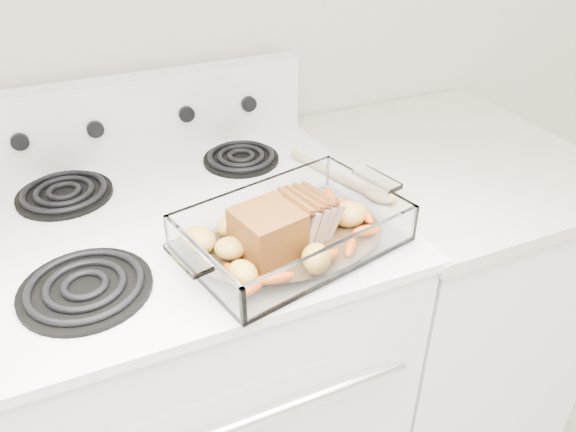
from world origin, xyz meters
name	(u,v)px	position (x,y,z in m)	size (l,w,h in m)	color
electric_range	(198,375)	(0.00, 1.66, 0.48)	(0.78, 0.70, 1.12)	white
counter_right	(429,302)	(0.67, 1.66, 0.47)	(0.58, 0.68, 0.93)	white
baking_dish	(293,236)	(0.16, 1.46, 0.96)	(0.36, 0.24, 0.07)	white
pork_roast	(278,226)	(0.13, 1.46, 0.99)	(0.19, 0.10, 0.08)	brown
roast_vegetables	(283,222)	(0.15, 1.50, 0.97)	(0.34, 0.19, 0.04)	#EA5512
wooden_spoon	(358,183)	(0.37, 1.60, 0.94)	(0.13, 0.27, 0.02)	#CAB288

